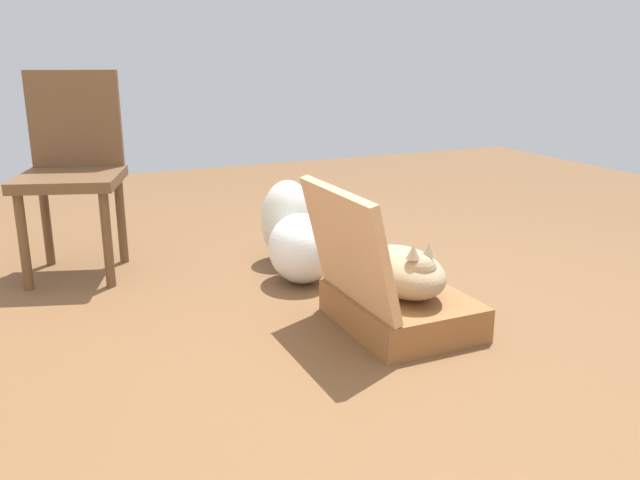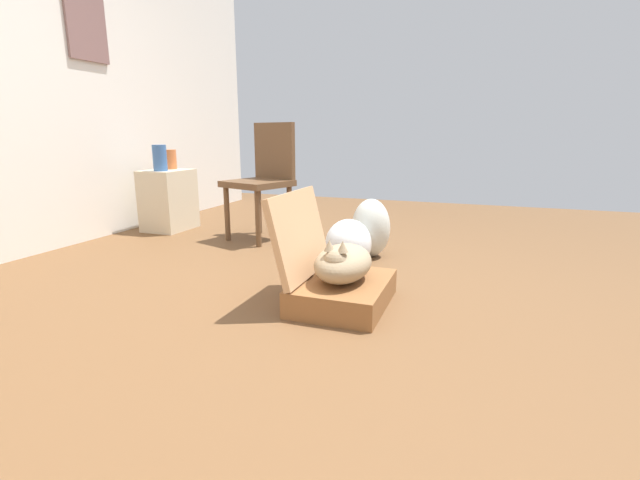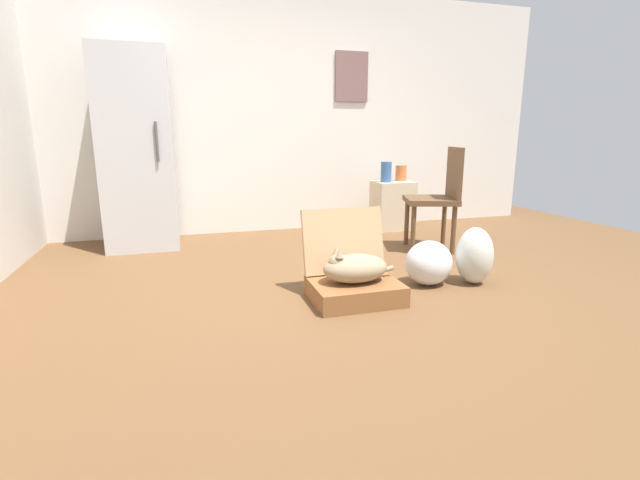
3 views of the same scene
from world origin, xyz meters
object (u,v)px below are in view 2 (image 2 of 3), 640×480
object	(u,v)px
plastic_bag_clear	(371,228)
suitcase_base	(343,293)
side_table	(169,200)
vase_short	(170,159)
cat	(342,263)
vase_tall	(160,158)
chair	(264,176)
plastic_bag_white	(348,244)

from	to	relation	value
plastic_bag_clear	suitcase_base	bearing A→B (deg)	-174.61
side_table	vase_short	bearing A→B (deg)	21.19
cat	plastic_bag_clear	size ratio (longest dim) A/B	1.22
suitcase_base	vase_short	xyz separation A→B (m)	(1.38, 2.12, 0.57)
plastic_bag_clear	vase_tall	bearing A→B (deg)	84.78
cat	chair	world-z (taller)	chair
vase_tall	cat	bearing A→B (deg)	-119.56
cat	vase_tall	distance (m)	2.40
cat	plastic_bag_clear	distance (m)	0.99
vase_tall	chair	size ratio (longest dim) A/B	0.24
suitcase_base	cat	size ratio (longest dim) A/B	1.13
vase_short	chair	world-z (taller)	chair
plastic_bag_white	vase_short	distance (m)	2.15
side_table	chair	world-z (taller)	chair
plastic_bag_white	chair	size ratio (longest dim) A/B	0.36
suitcase_base	vase_tall	world-z (taller)	vase_tall
suitcase_base	plastic_bag_clear	world-z (taller)	plastic_bag_clear
plastic_bag_white	vase_tall	xyz separation A→B (m)	(0.52, 1.89, 0.50)
plastic_bag_white	side_table	bearing A→B (deg)	71.96
plastic_bag_clear	vase_tall	size ratio (longest dim) A/B	1.85
plastic_bag_clear	vase_short	bearing A→B (deg)	78.87
plastic_bag_white	plastic_bag_clear	distance (m)	0.35
cat	plastic_bag_clear	bearing A→B (deg)	5.32
cat	chair	size ratio (longest dim) A/B	0.53
side_table	vase_tall	xyz separation A→B (m)	(-0.11, -0.03, 0.39)
side_table	suitcase_base	bearing A→B (deg)	-121.29
plastic_bag_white	chair	bearing A→B (deg)	56.32
side_table	chair	size ratio (longest dim) A/B	0.57
plastic_bag_clear	side_table	size ratio (longest dim) A/B	0.77
suitcase_base	plastic_bag_white	xyz separation A→B (m)	(0.64, 0.16, 0.10)
side_table	plastic_bag_white	bearing A→B (deg)	-108.04
cat	plastic_bag_white	world-z (taller)	cat
plastic_bag_clear	vase_short	size ratio (longest dim) A/B	2.36
vase_short	plastic_bag_clear	bearing A→B (deg)	-101.13
vase_tall	plastic_bag_clear	bearing A→B (deg)	-95.22
cat	vase_tall	size ratio (longest dim) A/B	2.25
cat	chair	xyz separation A→B (m)	(1.26, 1.08, 0.30)
plastic_bag_clear	side_table	world-z (taller)	side_table
plastic_bag_white	chair	distance (m)	1.17
vase_short	suitcase_base	bearing A→B (deg)	-122.92
side_table	chair	bearing A→B (deg)	-90.61
plastic_bag_clear	vase_short	xyz separation A→B (m)	(0.40, 2.03, 0.43)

